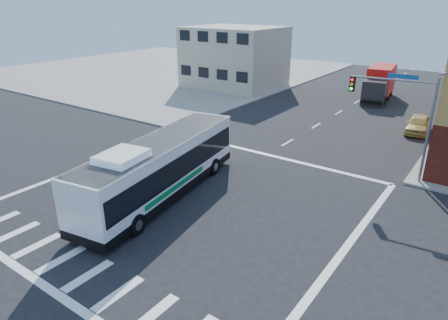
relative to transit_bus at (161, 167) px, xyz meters
The scene contains 7 objects.
ground 2.64m from the transit_bus, 13.70° to the left, with size 120.00×120.00×0.00m, color black.
sidewalk_nw 48.63m from the transit_bus, 133.21° to the left, with size 50.00×50.00×0.15m, color gray.
building_west 34.09m from the transit_bus, 116.70° to the left, with size 12.06×10.06×8.00m.
signal_mast_ne 15.75m from the transit_bus, 45.61° to the left, with size 7.91×1.13×8.07m.
transit_bus is the anchor object (origin of this frame).
box_truck 34.18m from the transit_bus, 84.40° to the left, with size 3.51×8.87×3.89m.
parked_car 25.04m from the transit_bus, 66.20° to the left, with size 1.88×4.66×1.59m, color #D2B95A.
Camera 1 is at (14.24, -16.22, 11.27)m, focal length 32.00 mm.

